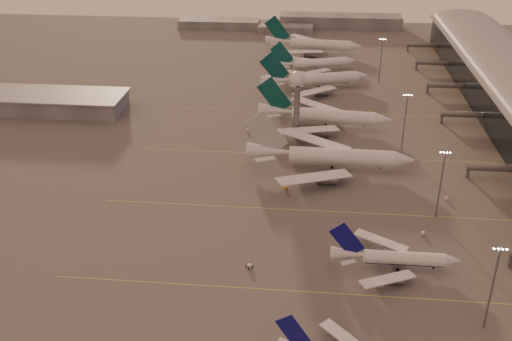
{
  "coord_description": "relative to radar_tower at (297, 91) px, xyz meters",
  "views": [
    {
      "loc": [
        11.33,
        -124.87,
        105.19
      ],
      "look_at": [
        -7.22,
        63.54,
        10.25
      ],
      "focal_mm": 42.0,
      "sensor_mm": 36.0,
      "label": 1
    }
  ],
  "objects": [
    {
      "name": "radar_tower",
      "position": [
        0.0,
        0.0,
        0.0
      ],
      "size": [
        6.4,
        6.4,
        31.1
      ],
      "color": "slate",
      "rests_on": "ground"
    },
    {
      "name": "greentail_c",
      "position": [
        7.04,
        97.19,
        -17.58
      ],
      "size": [
        50.63,
        40.23,
        19.06
      ],
      "color": "silver",
      "rests_on": "ground"
    },
    {
      "name": "mast_c",
      "position": [
        45.0,
        -10.0,
        -7.21
      ],
      "size": [
        3.6,
        0.56,
        25.0
      ],
      "color": "slate",
      "rests_on": "ground"
    },
    {
      "name": "ground",
      "position": [
        -5.0,
        -120.0,
        -20.95
      ],
      "size": [
        700.0,
        700.0,
        0.0
      ],
      "primitive_type": "plane",
      "color": "#4F4D4D",
      "rests_on": "ground"
    },
    {
      "name": "mast_d",
      "position": [
        43.0,
        80.0,
        -7.21
      ],
      "size": [
        3.6,
        0.56,
        25.0
      ],
      "color": "slate",
      "rests_on": "ground"
    },
    {
      "name": "hangar",
      "position": [
        -125.0,
        20.0,
        -16.63
      ],
      "size": [
        82.0,
        27.0,
        8.5
      ],
      "color": "slate",
      "rests_on": "ground"
    },
    {
      "name": "gsv_tug_mid",
      "position": [
        -9.88,
        -100.27,
        -20.4
      ],
      "size": [
        4.08,
        4.32,
        1.07
      ],
      "color": "silver",
      "rests_on": "ground"
    },
    {
      "name": "gsv_truck_b",
      "position": [
        44.34,
        -77.27,
        -19.71
      ],
      "size": [
        6.33,
        3.45,
        2.42
      ],
      "color": "silver",
      "rests_on": "ground"
    },
    {
      "name": "gsv_truck_c",
      "position": [
        -1.55,
        -50.01,
        -19.91
      ],
      "size": [
        4.86,
        4.83,
        2.04
      ],
      "color": "#F1A81C",
      "rests_on": "ground"
    },
    {
      "name": "taxiway_markings",
      "position": [
        25.0,
        -64.0,
        -20.94
      ],
      "size": [
        180.0,
        185.25,
        0.02
      ],
      "color": "#D2C94A",
      "rests_on": "ground"
    },
    {
      "name": "greentail_b",
      "position": [
        8.1,
        65.09,
        -17.05
      ],
      "size": [
        58.84,
        46.8,
        22.07
      ],
      "color": "silver",
      "rests_on": "ground"
    },
    {
      "name": "widebody_white",
      "position": [
        14.46,
        -32.0,
        -16.91
      ],
      "size": [
        66.23,
        53.04,
        23.29
      ],
      "color": "silver",
      "rests_on": "ground"
    },
    {
      "name": "gsv_tug_far",
      "position": [
        0.79,
        -20.24,
        -20.41
      ],
      "size": [
        4.22,
        4.06,
        1.05
      ],
      "color": "silver",
      "rests_on": "ground"
    },
    {
      "name": "mast_b",
      "position": [
        50.0,
        -65.0,
        -7.21
      ],
      "size": [
        3.6,
        0.56,
        25.0
      ],
      "color": "slate",
      "rests_on": "ground"
    },
    {
      "name": "greentail_a",
      "position": [
        12.45,
        11.76,
        -17.0
      ],
      "size": [
        61.54,
        49.48,
        22.37
      ],
      "color": "silver",
      "rests_on": "ground"
    },
    {
      "name": "narrowbody_mid",
      "position": [
        32.65,
        -96.38,
        -17.89
      ],
      "size": [
        38.58,
        30.84,
        15.09
      ],
      "color": "silver",
      "rests_on": "ground"
    },
    {
      "name": "gsv_catering_b",
      "position": [
        55.95,
        -52.9,
        -18.75
      ],
      "size": [
        5.81,
        3.75,
        4.4
      ],
      "color": "silver",
      "rests_on": "ground"
    },
    {
      "name": "greentail_d",
      "position": [
        5.88,
        137.29,
        -16.92
      ],
      "size": [
        62.82,
        50.5,
        22.84
      ],
      "color": "silver",
      "rests_on": "ground"
    },
    {
      "name": "gsv_truck_d",
      "position": [
        -21.89,
        2.92,
        -19.79
      ],
      "size": [
        4.03,
        5.99,
        2.28
      ],
      "color": "silver",
      "rests_on": "ground"
    },
    {
      "name": "mast_a",
      "position": [
        53.0,
        -120.0,
        -7.21
      ],
      "size": [
        3.6,
        0.56,
        25.0
      ],
      "color": "slate",
      "rests_on": "ground"
    },
    {
      "name": "gsv_tug_hangar",
      "position": [
        34.96,
        31.03,
        -20.41
      ],
      "size": [
        3.67,
        2.24,
        1.04
      ],
      "color": "#F1A81C",
      "rests_on": "ground"
    },
    {
      "name": "distant_horizon",
      "position": [
        -2.38,
        205.14,
        -17.06
      ],
      "size": [
        165.0,
        37.5,
        9.0
      ],
      "color": "slate",
      "rests_on": "ground"
    }
  ]
}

